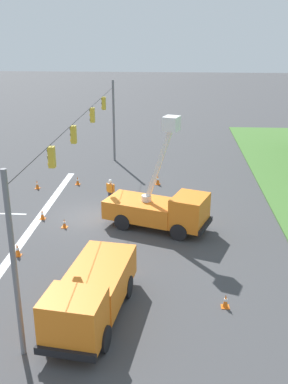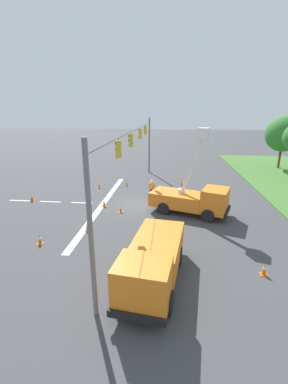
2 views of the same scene
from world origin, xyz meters
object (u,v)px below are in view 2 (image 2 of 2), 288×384
Objects in this scene: utility_truck_bucket_lift at (192,198)px; traffic_cone_centre_line at (40,239)px; utility_truck_support_near at (153,260)px; traffic_cone_foreground_right at (121,209)px; tree_far_west at (283,134)px; road_worker at (152,187)px; traffic_cone_far_right at (32,197)px; traffic_cone_lane_edge_a at (87,226)px; traffic_cone_lane_edge_b at (126,183)px; traffic_cone_far_left at (264,270)px; traffic_cone_mid_left at (104,203)px; traffic_cone_near_bucket at (182,183)px; traffic_cone_foreground_left at (99,185)px.

utility_truck_bucket_lift is 10.44× the size of traffic_cone_centre_line.
utility_truck_support_near is (9.21, -2.54, -0.10)m from utility_truck_bucket_lift.
tree_far_west is at bearing 134.21° from traffic_cone_foreground_right.
utility_truck_support_near reaches higher than road_worker.
traffic_cone_foreground_right is 8.96m from traffic_cone_far_right.
traffic_cone_lane_edge_b is at bearing 176.17° from traffic_cone_lane_edge_a.
utility_truck_support_near is 5.83m from traffic_cone_far_left.
road_worker is at bearing 147.49° from traffic_cone_centre_line.
traffic_cone_far_left reaches higher than traffic_cone_foreground_right.
traffic_cone_foreground_right is (0.32, -5.85, -1.07)m from utility_truck_bucket_lift.
utility_truck_support_near reaches higher than traffic_cone_mid_left.
tree_far_west is 11.30× the size of traffic_cone_centre_line.
traffic_cone_near_bucket is 16.45m from traffic_cone_far_left.
traffic_cone_centre_line reaches higher than traffic_cone_lane_edge_b.
traffic_cone_foreground_left is 1.04× the size of traffic_cone_lane_edge_b.
utility_truck_bucket_lift reaches higher than traffic_cone_near_bucket.
utility_truck_bucket_lift reaches higher than traffic_cone_lane_edge_a.
tree_far_west reaches higher than traffic_cone_far_right.
road_worker is 4.98m from traffic_cone_mid_left.
utility_truck_bucket_lift is at bearing 93.09° from traffic_cone_foreground_right.
utility_truck_bucket_lift is 5.22m from road_worker.
utility_truck_support_near is 3.78× the size of road_worker.
road_worker reaches higher than traffic_cone_far_left.
traffic_cone_centre_line is at bearing -43.55° from tree_far_west.
utility_truck_bucket_lift is 7.66m from traffic_cone_mid_left.
traffic_cone_far_left is (-1.21, 5.62, -0.94)m from utility_truck_support_near.
road_worker is 2.43× the size of traffic_cone_lane_edge_a.
traffic_cone_mid_left is at bearing -44.34° from traffic_cone_near_bucket.
traffic_cone_far_right reaches higher than traffic_cone_lane_edge_b.
utility_truck_bucket_lift is 3.87× the size of road_worker.
traffic_cone_centre_line is (6.13, -9.89, -1.03)m from utility_truck_bucket_lift.
traffic_cone_near_bucket reaches higher than traffic_cone_lane_edge_b.
traffic_cone_far_right reaches higher than traffic_cone_far_left.
traffic_cone_near_bucket is (10.81, -14.37, -4.56)m from tree_far_west.
utility_truck_bucket_lift is 8.68× the size of traffic_cone_far_right.
traffic_cone_far_left is (26.86, -10.78, -4.64)m from tree_far_west.
utility_truck_support_near is at bearing 43.67° from traffic_cone_lane_edge_a.
utility_truck_support_near is 11.46× the size of traffic_cone_foreground_right.
utility_truck_bucket_lift is 10.71× the size of traffic_cone_far_left.
utility_truck_support_near reaches higher than traffic_cone_far_right.
road_worker is at bearing -136.60° from utility_truck_bucket_lift.
traffic_cone_near_bucket reaches higher than traffic_cone_foreground_left.
tree_far_west is at bearing 121.27° from traffic_cone_far_right.
traffic_cone_near_bucket is 15.53m from traffic_cone_far_right.
traffic_cone_mid_left is 0.86× the size of traffic_cone_far_right.
tree_far_west is 1.11× the size of utility_truck_support_near.
utility_truck_bucket_lift is 8.83× the size of traffic_cone_near_bucket.
traffic_cone_centre_line is at bearing -1.57° from traffic_cone_foreground_left.
traffic_cone_lane_edge_a reaches higher than traffic_cone_foreground_right.
traffic_cone_lane_edge_a is at bearing -3.83° from traffic_cone_lane_edge_b.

